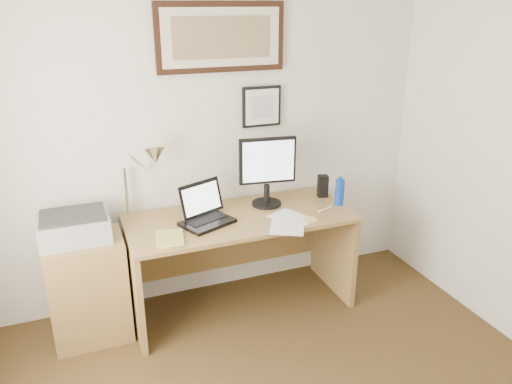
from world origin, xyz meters
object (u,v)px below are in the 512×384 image
desk (237,241)px  printer (74,227)px  water_bottle (340,192)px  book (156,240)px  laptop (205,214)px  lcd_monitor (267,168)px  side_cabinet (89,289)px

desk → printer: (-1.11, -0.00, 0.30)m
water_bottle → printer: water_bottle is taller
water_bottle → desk: water_bottle is taller
book → laptop: (0.38, 0.18, 0.05)m
lcd_monitor → printer: (-1.37, -0.04, -0.22)m
water_bottle → book: 1.41m
water_bottle → book: size_ratio=0.82×
lcd_monitor → water_bottle: bearing=-19.4°
desk → laptop: (-0.25, -0.08, 0.29)m
water_bottle → lcd_monitor: lcd_monitor is taller
printer → side_cabinet: bearing=-42.1°
laptop → lcd_monitor: size_ratio=0.79×
laptop → book: bearing=-154.6°
side_cabinet → water_bottle: (1.84, -0.11, 0.48)m
water_bottle → printer: (-1.88, 0.14, -0.03)m
water_bottle → printer: bearing=175.6°
laptop → lcd_monitor: 0.57m
water_bottle → printer: 1.88m
side_cabinet → laptop: size_ratio=1.77×
laptop → printer: bearing=174.7°
side_cabinet → water_bottle: water_bottle is taller
desk → printer: size_ratio=3.64×
side_cabinet → lcd_monitor: lcd_monitor is taller
book → desk: size_ratio=0.15×
lcd_monitor → printer: size_ratio=1.18×
lcd_monitor → printer: 1.38m
side_cabinet → water_bottle: size_ratio=3.72×
water_bottle → laptop: (-1.02, 0.06, -0.04)m
side_cabinet → water_bottle: bearing=-3.4°
book → lcd_monitor: lcd_monitor is taller
water_bottle → lcd_monitor: size_ratio=0.38×
side_cabinet → water_bottle: 1.91m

